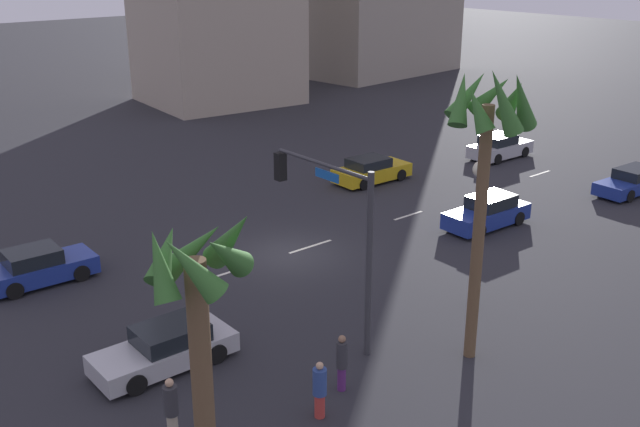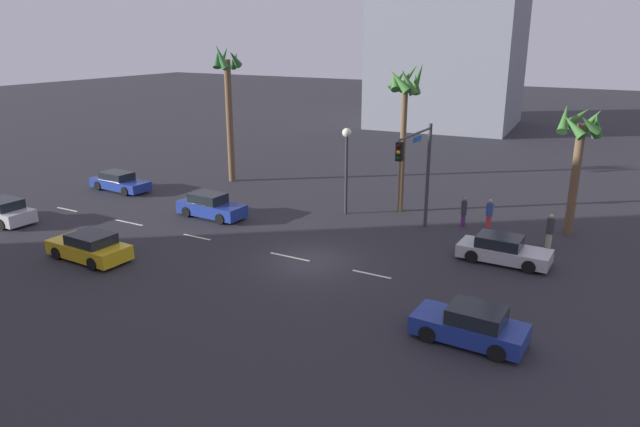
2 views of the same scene
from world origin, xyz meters
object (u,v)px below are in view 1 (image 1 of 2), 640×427
Objects in this scene: car_0 at (487,213)px; palm_tree_0 at (488,134)px; car_3 at (371,170)px; streetlamp at (478,205)px; traffic_signal at (334,220)px; pedestrian_0 at (320,389)px; car_4 at (166,348)px; pedestrian_2 at (342,361)px; palm_tree_2 at (199,301)px; car_5 at (500,147)px; pedestrian_1 at (171,408)px; car_2 at (39,267)px; car_1 at (633,181)px.

palm_tree_0 is at bearing 35.69° from car_0.
streetlamp reaches higher than car_3.
traffic_signal reaches higher than pedestrian_0.
pedestrian_2 reaches higher than car_4.
car_4 is 5.49m from pedestrian_2.
car_5 is at bearing -154.20° from palm_tree_2.
car_5 is at bearing -155.60° from traffic_signal.
palm_tree_0 is at bearing 165.79° from pedestrian_1.
car_2 is at bearing -72.89° from pedestrian_2.
pedestrian_1 is 5.14m from palm_tree_2.
streetlamp reaches higher than car_5.
car_1 is 21.13m from palm_tree_0.
car_4 is at bearing -19.47° from traffic_signal.
palm_tree_2 reaches higher than car_3.
car_1 is 30.12m from palm_tree_2.
car_0 is 17.25m from car_4.
car_1 is at bearing 162.15° from car_2.
traffic_signal is at bearing -57.85° from palm_tree_0.
car_3 is 20.37m from pedestrian_2.
car_4 is at bearing -110.14° from palm_tree_2.
pedestrian_1 is 5.00m from pedestrian_2.
streetlamp is 0.74× the size of palm_tree_2.
car_0 reaches higher than car_4.
car_2 is 0.93× the size of car_4.
car_0 is 16.54m from pedestrian_0.
car_2 reaches higher than car_4.
traffic_signal is 1.12× the size of streetlamp.
streetlamp is 3.15× the size of pedestrian_0.
car_5 is 2.51× the size of pedestrian_0.
car_1 is at bearing 169.89° from car_0.
car_0 is 0.93× the size of car_1.
pedestrian_2 is (24.03, 12.61, 0.27)m from car_5.
car_3 reaches higher than car_1.
streetlamp is at bearing 59.87° from car_3.
car_5 is at bearing -145.64° from streetlamp.
car_3 is 0.48× the size of palm_tree_0.
palm_tree_2 is at bearing 14.28° from pedestrian_0.
traffic_signal is at bearing -135.83° from pedestrian_0.
palm_tree_2 is at bearing 2.50° from palm_tree_0.
car_2 reaches higher than car_1.
pedestrian_2 is at bearing -163.19° from palm_tree_2.
car_0 is at bearing 158.17° from car_2.
traffic_signal is at bearing -127.06° from pedestrian_2.
pedestrian_0 is at bearing 154.21° from pedestrian_1.
car_0 is at bearing -144.31° from palm_tree_0.
pedestrian_1 is (6.83, 1.48, -3.12)m from traffic_signal.
car_4 is at bearing 16.71° from car_5.
car_2 is 0.56× the size of palm_tree_2.
streetlamp is at bearing 133.07° from car_2.
streetlamp is (-11.07, 11.84, 3.18)m from car_2.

